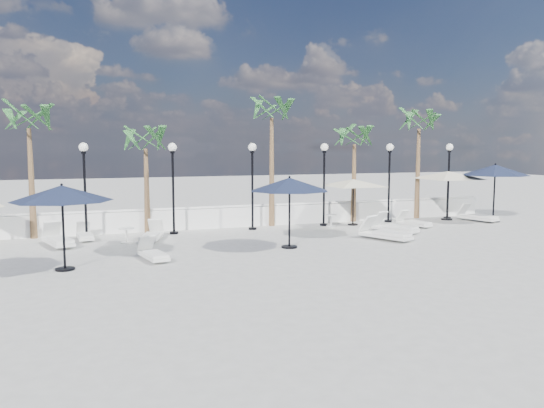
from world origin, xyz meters
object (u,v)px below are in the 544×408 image
object	(u,v)px
lounger_3	(153,253)
lounger_7	(477,216)
lounger_5	(414,222)
parasol_navy_left	(62,194)
parasol_navy_mid	(290,185)
parasol_cream_sq_b	(448,172)
parasol_navy_right	(495,170)
lounger_6	(395,227)
lounger_1	(58,239)
lounger_2	(153,235)
lounger_0	(85,235)
lounger_4	(385,233)
parasol_cream_sq_a	(353,179)

from	to	relation	value
lounger_3	lounger_7	distance (m)	16.75
lounger_5	parasol_navy_left	size ratio (longest dim) A/B	0.61
parasol_navy_mid	parasol_cream_sq_b	distance (m)	11.14
parasol_navy_right	lounger_6	bearing A→B (deg)	-168.42
lounger_7	parasol_navy_left	xyz separation A→B (m)	(-18.98, -4.31, 2.04)
lounger_1	lounger_5	distance (m)	15.29
lounger_6	parasol_cream_sq_b	world-z (taller)	parasol_cream_sq_b
lounger_2	lounger_6	distance (m)	10.17
lounger_2	parasol_navy_left	bearing A→B (deg)	-108.17
lounger_1	lounger_2	xyz separation A→B (m)	(3.46, 0.06, -0.03)
parasol_cream_sq_b	lounger_5	bearing A→B (deg)	-154.28
lounger_0	lounger_1	distance (m)	1.45
lounger_4	parasol_navy_mid	world-z (taller)	parasol_navy_mid
parasol_navy_left	parasol_navy_right	world-z (taller)	parasol_navy_right
lounger_7	parasol_navy_left	bearing A→B (deg)	178.42
parasol_cream_sq_b	lounger_6	bearing A→B (deg)	-151.15
lounger_1	parasol_navy_left	world-z (taller)	parasol_navy_left
lounger_1	lounger_2	bearing A→B (deg)	-16.26
lounger_2	lounger_0	bearing A→B (deg)	175.58
lounger_4	lounger_5	world-z (taller)	lounger_4
parasol_cream_sq_b	lounger_4	bearing A→B (deg)	-146.51
lounger_1	parasol_navy_right	distance (m)	20.15
lounger_5	parasol_cream_sq_b	distance (m)	3.97
lounger_0	lounger_7	bearing A→B (deg)	-7.86
lounger_7	parasol_navy_mid	world-z (taller)	parasol_navy_mid
parasol_navy_right	parasol_cream_sq_a	xyz separation A→B (m)	(-7.12, 1.28, -0.37)
lounger_5	lounger_7	xyz separation A→B (m)	(4.03, 0.46, 0.04)
parasol_navy_mid	parasol_cream_sq_b	size ratio (longest dim) A/B	0.56
lounger_5	parasol_navy_left	bearing A→B (deg)	177.99
parasol_navy_mid	parasol_cream_sq_b	bearing A→B (deg)	22.54
lounger_0	parasol_cream_sq_a	world-z (taller)	parasol_cream_sq_a
parasol_navy_left	parasol_cream_sq_a	size ratio (longest dim) A/B	0.62
parasol_navy_mid	parasol_cream_sq_a	world-z (taller)	parasol_navy_mid
lounger_2	lounger_6	world-z (taller)	lounger_6
lounger_3	lounger_5	bearing A→B (deg)	3.52
lounger_6	parasol_cream_sq_a	size ratio (longest dim) A/B	0.45
lounger_2	parasol_cream_sq_b	world-z (taller)	parasol_cream_sq_b
lounger_5	parasol_navy_mid	world-z (taller)	parasol_navy_mid
lounger_5	parasol_cream_sq_a	xyz separation A→B (m)	(-2.39, 1.43, 1.94)
lounger_5	lounger_7	world-z (taller)	lounger_7
parasol_navy_mid	parasol_navy_right	distance (m)	12.42
lounger_5	parasol_cream_sq_b	size ratio (longest dim) A/B	0.34
parasol_cream_sq_a	parasol_navy_left	bearing A→B (deg)	-157.17
lounger_5	parasol_cream_sq_b	world-z (taller)	parasol_cream_sq_b
lounger_2	lounger_7	distance (m)	15.86
lounger_4	parasol_navy_left	bearing A→B (deg)	161.43
lounger_2	parasol_navy_left	xyz separation A→B (m)	(-3.12, -4.25, 2.06)
parasol_navy_left	lounger_0	bearing A→B (deg)	83.44
lounger_4	parasol_navy_mid	size ratio (longest dim) A/B	0.77
lounger_0	lounger_7	distance (m)	18.40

